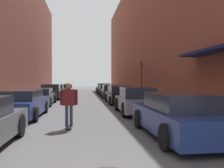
# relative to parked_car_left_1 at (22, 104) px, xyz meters

# --- Properties ---
(ground) EXTENTS (103.59, 103.59, 0.00)m
(ground) POSITION_rel_parked_car_left_1_xyz_m (2.71, 8.12, -0.62)
(ground) COLOR #515154
(curb_strip_left) EXTENTS (1.80, 47.08, 0.12)m
(curb_strip_left) POSITION_rel_parked_car_left_1_xyz_m (-2.04, 12.83, -0.56)
(curb_strip_left) COLOR #A3A099
(curb_strip_left) RESTS_ON ground
(curb_strip_right) EXTENTS (1.80, 47.08, 0.12)m
(curb_strip_right) POSITION_rel_parked_car_left_1_xyz_m (7.47, 12.83, -0.56)
(curb_strip_right) COLOR #A3A099
(curb_strip_right) RESTS_ON ground
(building_row_left) EXTENTS (4.90, 47.08, 14.09)m
(building_row_left) POSITION_rel_parked_car_left_1_xyz_m (-4.94, 12.82, 6.43)
(building_row_left) COLOR brown
(building_row_left) RESTS_ON ground
(building_row_right) EXTENTS (4.90, 47.08, 13.49)m
(building_row_right) POSITION_rel_parked_car_left_1_xyz_m (10.37, 12.82, 6.13)
(building_row_right) COLOR brown
(building_row_right) RESTS_ON ground
(parked_car_left_1) EXTENTS (1.85, 4.65, 1.27)m
(parked_car_left_1) POSITION_rel_parked_car_left_1_xyz_m (0.00, 0.00, 0.00)
(parked_car_left_1) COLOR navy
(parked_car_left_1) RESTS_ON ground
(parked_car_left_2) EXTENTS (1.90, 4.81, 1.16)m
(parked_car_left_2) POSITION_rel_parked_car_left_1_xyz_m (-0.17, 5.88, -0.05)
(parked_car_left_2) COLOR #232326
(parked_car_left_2) RESTS_ON ground
(parked_car_left_3) EXTENTS (1.87, 4.83, 1.36)m
(parked_car_left_3) POSITION_rel_parked_car_left_1_xyz_m (-0.06, 11.44, 0.04)
(parked_car_left_3) COLOR #232326
(parked_car_left_3) RESTS_ON ground
(parked_car_left_4) EXTENTS (1.88, 4.17, 1.25)m
(parked_car_left_4) POSITION_rel_parked_car_left_1_xyz_m (-0.16, 16.75, -0.01)
(parked_car_left_4) COLOR black
(parked_car_left_4) RESTS_ON ground
(parked_car_left_5) EXTENTS (2.03, 4.55, 1.21)m
(parked_car_left_5) POSITION_rel_parked_car_left_1_xyz_m (-0.16, 22.45, -0.03)
(parked_car_left_5) COLOR #515459
(parked_car_left_5) RESTS_ON ground
(parked_car_right_0) EXTENTS (1.86, 4.70, 1.32)m
(parked_car_right_0) POSITION_rel_parked_car_left_1_xyz_m (5.58, -4.68, 0.02)
(parked_car_right_0) COLOR navy
(parked_car_right_0) RESTS_ON ground
(parked_car_right_1) EXTENTS (1.87, 4.19, 1.36)m
(parked_car_right_1) POSITION_rel_parked_car_left_1_xyz_m (5.51, 0.67, 0.04)
(parked_car_right_1) COLOR gray
(parked_car_right_1) RESTS_ON ground
(parked_car_right_2) EXTENTS (1.90, 4.77, 1.29)m
(parked_car_right_2) POSITION_rel_parked_car_left_1_xyz_m (5.53, 6.53, 0.01)
(parked_car_right_2) COLOR black
(parked_car_right_2) RESTS_ON ground
(parked_car_right_3) EXTENTS (1.98, 4.46, 1.28)m
(parked_car_right_3) POSITION_rel_parked_car_left_1_xyz_m (5.56, 12.17, 0.00)
(parked_car_right_3) COLOR #232326
(parked_car_right_3) RESTS_ON ground
(parked_car_right_4) EXTENTS (1.98, 3.99, 1.18)m
(parked_car_right_4) POSITION_rel_parked_car_left_1_xyz_m (5.57, 17.14, -0.03)
(parked_car_right_4) COLOR #232326
(parked_car_right_4) RESTS_ON ground
(parked_car_right_5) EXTENTS (1.93, 4.08, 1.29)m
(parked_car_right_5) POSITION_rel_parked_car_left_1_xyz_m (5.61, 21.85, 0.02)
(parked_car_right_5) COLOR #515459
(parked_car_right_5) RESTS_ON ground
(skateboarder) EXTENTS (0.62, 0.78, 1.63)m
(skateboarder) POSITION_rel_parked_car_left_1_xyz_m (2.27, -2.93, 0.38)
(skateboarder) COLOR black
(skateboarder) RESTS_ON ground
(traffic_light) EXTENTS (0.16, 0.22, 3.27)m
(traffic_light) POSITION_rel_parked_car_left_1_xyz_m (7.94, 9.67, 1.54)
(traffic_light) COLOR #2D2D2D
(traffic_light) RESTS_ON curb_strip_right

